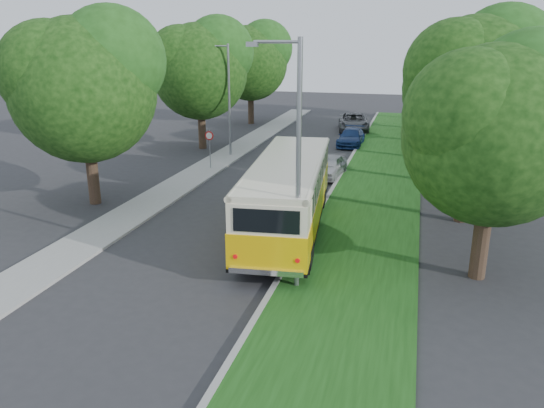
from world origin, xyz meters
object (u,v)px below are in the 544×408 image
(car_blue, at_px, (351,137))
(car_grey, at_px, (354,122))
(vintage_bus, at_px, (288,197))
(car_silver, at_px, (329,166))
(lamppost_near, at_px, (296,160))
(lamppost_far, at_px, (228,96))
(car_white, at_px, (314,152))

(car_blue, height_order, car_grey, car_grey)
(car_blue, bearing_deg, car_grey, 95.81)
(vintage_bus, distance_m, car_silver, 9.88)
(lamppost_near, xyz_separation_m, lamppost_far, (-8.91, 18.50, -0.25))
(lamppost_near, height_order, vintage_bus, lamppost_near)
(vintage_bus, xyz_separation_m, car_silver, (0.15, 9.83, -0.97))
(lamppost_near, bearing_deg, vintage_bus, 105.98)
(lamppost_near, height_order, car_white, lamppost_near)
(lamppost_far, bearing_deg, lamppost_near, -64.29)
(lamppost_near, height_order, car_grey, lamppost_near)
(lamppost_far, xyz_separation_m, car_silver, (7.64, -3.74, -3.48))
(car_silver, bearing_deg, lamppost_far, 159.48)
(lamppost_near, xyz_separation_m, vintage_bus, (-1.41, 4.93, -2.76))
(lamppost_far, bearing_deg, car_white, 1.19)
(car_blue, bearing_deg, car_silver, -89.87)
(vintage_bus, relative_size, car_blue, 2.48)
(lamppost_far, xyz_separation_m, car_blue, (7.70, 5.96, -3.48))
(car_white, relative_size, car_blue, 0.85)
(car_white, xyz_separation_m, car_blue, (1.76, 5.84, 0.02))
(car_grey, bearing_deg, lamppost_far, -128.42)
(lamppost_near, xyz_separation_m, car_grey, (-1.82, 31.07, -3.60))
(car_silver, xyz_separation_m, car_blue, (0.06, 9.71, -0.00))
(lamppost_near, bearing_deg, car_silver, 94.90)
(lamppost_near, relative_size, car_silver, 2.13)
(lamppost_near, height_order, car_silver, lamppost_near)
(lamppost_far, relative_size, car_silver, 2.00)
(lamppost_far, height_order, car_silver, lamppost_far)
(vintage_bus, relative_size, car_grey, 1.98)
(car_blue, bearing_deg, vintage_bus, -90.12)
(car_silver, bearing_deg, vintage_bus, -85.27)
(car_grey, bearing_deg, car_silver, -97.06)
(lamppost_near, relative_size, lamppost_far, 1.07)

